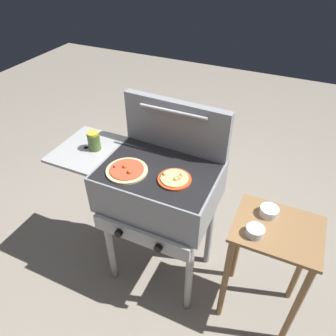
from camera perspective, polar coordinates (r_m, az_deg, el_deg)
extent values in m
plane|color=gray|center=(2.36, -1.16, -17.56)|extent=(8.00, 8.00, 0.00)
cube|color=gray|center=(1.77, -1.48, -3.16)|extent=(0.64, 0.48, 0.24)
cube|color=black|center=(1.70, -1.54, -0.21)|extent=(0.61, 0.46, 0.01)
cube|color=#AFAFAF|center=(1.92, -14.58, 3.36)|extent=(0.32, 0.41, 0.02)
cube|color=#AFAFAF|center=(1.98, -14.08, 0.73)|extent=(0.02, 0.02, 0.24)
cube|color=#AFAFAF|center=(1.74, -5.07, -12.38)|extent=(0.58, 0.02, 0.10)
cylinder|color=black|center=(1.77, -8.93, -11.59)|extent=(0.04, 0.02, 0.04)
cylinder|color=black|center=(1.69, -1.78, -14.30)|extent=(0.04, 0.02, 0.04)
cylinder|color=#AFAFAF|center=(2.09, -10.50, -13.55)|extent=(0.04, 0.04, 0.66)
cylinder|color=#AFAFAF|center=(1.93, 3.82, -18.98)|extent=(0.04, 0.04, 0.66)
cylinder|color=#AFAFAF|center=(2.29, -5.35, -6.91)|extent=(0.04, 0.04, 0.66)
cylinder|color=#AFAFAF|center=(2.15, 7.59, -11.10)|extent=(0.04, 0.04, 0.66)
cube|color=gray|center=(1.77, 1.42, 7.65)|extent=(0.63, 0.08, 0.30)
cylinder|color=#B7B7BC|center=(1.68, 0.86, 10.18)|extent=(0.38, 0.02, 0.02)
cylinder|color=#C64723|center=(1.61, 1.19, -2.07)|extent=(0.18, 0.18, 0.01)
cylinder|color=#EDD17A|center=(1.61, 1.19, -1.83)|extent=(0.14, 0.14, 0.01)
sphere|color=#F1A163|center=(1.60, 1.94, -1.82)|extent=(0.03, 0.03, 0.03)
sphere|color=#F2AB6C|center=(1.62, 2.53, -1.17)|extent=(0.02, 0.02, 0.02)
sphere|color=#BFC579|center=(1.59, 1.41, -2.02)|extent=(0.02, 0.02, 0.02)
sphere|color=#EFAA69|center=(1.62, 2.51, -1.32)|extent=(0.02, 0.02, 0.02)
sphere|color=#F2DE75|center=(1.62, -0.57, -1.08)|extent=(0.03, 0.03, 0.03)
cylinder|color=beige|center=(1.68, -7.46, -0.48)|extent=(0.22, 0.22, 0.01)
cylinder|color=#D14C2D|center=(1.68, -7.49, -0.24)|extent=(0.18, 0.18, 0.01)
sphere|color=#9F4F2F|center=(1.70, -9.65, 0.29)|extent=(0.02, 0.02, 0.02)
sphere|color=#DE5523|center=(1.69, -7.87, 0.24)|extent=(0.02, 0.02, 0.02)
sphere|color=#EA5229|center=(1.65, -6.97, -0.75)|extent=(0.03, 0.03, 0.03)
cylinder|color=#4C6B2D|center=(1.86, -13.24, 4.66)|extent=(0.07, 0.07, 0.10)
cylinder|color=gold|center=(1.83, -13.49, 6.11)|extent=(0.07, 0.07, 0.01)
cube|color=olive|center=(1.71, 19.30, -10.43)|extent=(0.44, 0.36, 0.02)
cylinder|color=olive|center=(1.90, 10.27, -19.46)|extent=(0.04, 0.04, 0.72)
cylinder|color=olive|center=(1.92, 22.07, -22.42)|extent=(0.04, 0.04, 0.72)
cylinder|color=olive|center=(2.08, 12.64, -12.92)|extent=(0.04, 0.04, 0.72)
cylinder|color=olive|center=(2.10, 23.05, -15.58)|extent=(0.04, 0.04, 0.72)
cylinder|color=silver|center=(1.74, 17.83, -7.48)|extent=(0.10, 0.10, 0.04)
cylinder|color=maroon|center=(1.74, 17.78, -7.63)|extent=(0.08, 0.08, 0.02)
cylinder|color=silver|center=(1.62, 15.49, -10.98)|extent=(0.09, 0.09, 0.04)
cylinder|color=maroon|center=(1.63, 15.45, -11.13)|extent=(0.07, 0.07, 0.02)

